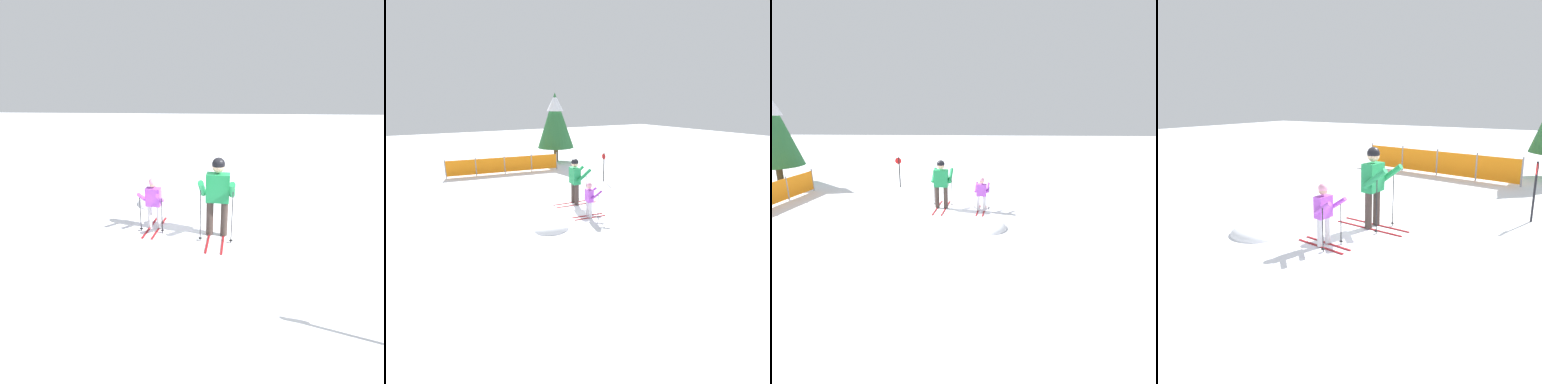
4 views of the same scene
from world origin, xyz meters
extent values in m
plane|color=white|center=(0.00, 0.00, 0.00)|extent=(60.00, 60.00, 0.00)
cube|color=maroon|center=(0.03, -0.09, 0.01)|extent=(1.62, 0.18, 0.02)
cube|color=maroon|center=(0.01, -0.39, 0.01)|extent=(1.62, 0.18, 0.02)
cylinder|color=#3F332D|center=(0.03, -0.09, 0.40)|extent=(0.15, 0.15, 0.77)
cylinder|color=#3F332D|center=(0.01, -0.39, 0.40)|extent=(0.15, 0.15, 0.77)
cube|color=#1E8C4C|center=(0.02, -0.24, 1.08)|extent=(0.31, 0.50, 0.60)
cylinder|color=#1E8C4C|center=(0.29, 0.04, 1.13)|extent=(0.56, 0.16, 0.47)
cylinder|color=#1E8C4C|center=(0.24, -0.56, 1.13)|extent=(0.56, 0.16, 0.47)
sphere|color=#D8AD8C|center=(0.02, -0.24, 1.54)|extent=(0.26, 0.26, 0.26)
sphere|color=black|center=(0.02, -0.24, 1.58)|extent=(0.27, 0.27, 0.27)
cylinder|color=black|center=(0.35, 0.05, 0.60)|extent=(0.02, 0.02, 1.19)
cylinder|color=black|center=(0.35, 0.05, 0.06)|extent=(0.07, 0.07, 0.01)
cylinder|color=black|center=(0.30, -0.58, 0.60)|extent=(0.02, 0.02, 1.19)
cylinder|color=black|center=(0.30, -0.58, 0.06)|extent=(0.07, 0.07, 0.01)
cube|color=maroon|center=(-0.22, -1.53, 0.01)|extent=(1.11, 0.18, 0.02)
cube|color=maroon|center=(-0.24, -1.74, 0.01)|extent=(1.11, 0.18, 0.02)
cylinder|color=silver|center=(-0.22, -1.53, 0.28)|extent=(0.11, 0.11, 0.53)
cylinder|color=silver|center=(-0.24, -1.74, 0.28)|extent=(0.11, 0.11, 0.53)
cube|color=#B24CD8|center=(-0.23, -1.64, 0.75)|extent=(0.23, 0.35, 0.41)
cylinder|color=#B24CD8|center=(-0.03, -1.46, 0.80)|extent=(0.40, 0.13, 0.30)
cylinder|color=#B24CD8|center=(-0.08, -1.86, 0.80)|extent=(0.40, 0.13, 0.30)
sphere|color=#D8AD8C|center=(-0.23, -1.64, 1.06)|extent=(0.18, 0.18, 0.18)
sphere|color=pink|center=(-0.23, -1.64, 1.09)|extent=(0.18, 0.18, 0.18)
cylinder|color=black|center=(0.01, -1.42, 0.41)|extent=(0.02, 0.02, 0.82)
cylinder|color=black|center=(0.01, -1.42, 0.06)|extent=(0.07, 0.07, 0.01)
cylinder|color=black|center=(-0.05, -1.91, 0.41)|extent=(0.02, 0.02, 0.82)
cylinder|color=black|center=(-0.05, -1.91, 0.06)|extent=(0.07, 0.07, 0.01)
cylinder|color=gray|center=(-3.65, 6.34, 0.47)|extent=(0.06, 0.06, 0.94)
cylinder|color=gray|center=(-2.22, 6.14, 0.47)|extent=(0.06, 0.06, 0.94)
cylinder|color=gray|center=(-0.78, 5.94, 0.47)|extent=(0.06, 0.06, 0.94)
cylinder|color=gray|center=(0.66, 5.74, 0.47)|extent=(0.06, 0.06, 0.94)
cylinder|color=gray|center=(2.09, 5.54, 0.47)|extent=(0.06, 0.06, 0.94)
cube|color=orange|center=(-2.93, 6.24, 0.47)|extent=(1.44, 0.23, 0.79)
cube|color=orange|center=(-1.50, 6.04, 0.47)|extent=(1.44, 0.23, 0.79)
cube|color=orange|center=(-0.06, 5.84, 0.47)|extent=(1.44, 0.23, 0.79)
cube|color=orange|center=(1.37, 5.64, 0.47)|extent=(1.44, 0.23, 0.79)
cylinder|color=black|center=(2.84, 1.97, 0.68)|extent=(0.05, 0.05, 1.36)
cylinder|color=red|center=(2.84, 2.00, 1.20)|extent=(0.03, 0.28, 0.28)
ellipsoid|color=white|center=(-1.73, -1.91, 0.00)|extent=(1.09, 0.93, 0.44)
camera|label=1|loc=(5.85, -0.36, 3.05)|focal=28.00mm
camera|label=2|loc=(-5.18, -9.51, 3.68)|focal=28.00mm
camera|label=3|loc=(-10.01, -1.52, 3.40)|focal=28.00mm
camera|label=4|loc=(3.68, -6.90, 2.64)|focal=35.00mm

